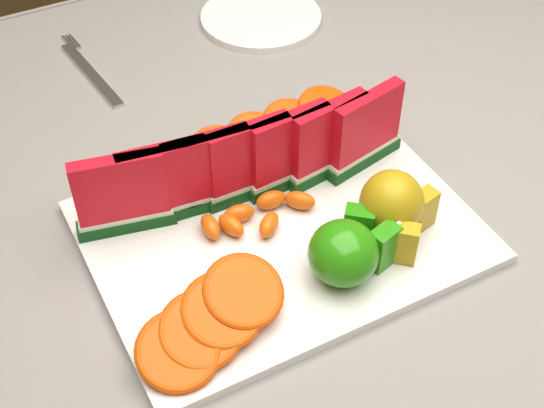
{
  "coord_description": "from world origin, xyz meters",
  "views": [
    {
      "loc": [
        -0.32,
        -0.56,
        1.36
      ],
      "look_at": [
        -0.06,
        -0.07,
        0.81
      ],
      "focal_mm": 50.0,
      "sensor_mm": 36.0,
      "label": 1
    }
  ],
  "objects_px": {
    "pear_cluster": "(394,206)",
    "fork": "(89,71)",
    "apple_cluster": "(348,250)",
    "side_plate": "(261,18)",
    "platter": "(280,232)"
  },
  "relations": [
    {
      "from": "fork",
      "to": "side_plate",
      "type": "bearing_deg",
      "value": 1.85
    },
    {
      "from": "apple_cluster",
      "to": "fork",
      "type": "height_order",
      "value": "apple_cluster"
    },
    {
      "from": "fork",
      "to": "apple_cluster",
      "type": "bearing_deg",
      "value": -76.03
    },
    {
      "from": "platter",
      "to": "apple_cluster",
      "type": "relative_size",
      "value": 3.76
    },
    {
      "from": "pear_cluster",
      "to": "platter",
      "type": "bearing_deg",
      "value": 149.51
    },
    {
      "from": "pear_cluster",
      "to": "fork",
      "type": "height_order",
      "value": "pear_cluster"
    },
    {
      "from": "apple_cluster",
      "to": "pear_cluster",
      "type": "relative_size",
      "value": 1.06
    },
    {
      "from": "apple_cluster",
      "to": "pear_cluster",
      "type": "xyz_separation_m",
      "value": [
        0.07,
        0.03,
        0.01
      ]
    },
    {
      "from": "apple_cluster",
      "to": "pear_cluster",
      "type": "bearing_deg",
      "value": 19.57
    },
    {
      "from": "platter",
      "to": "pear_cluster",
      "type": "relative_size",
      "value": 3.98
    },
    {
      "from": "platter",
      "to": "apple_cluster",
      "type": "height_order",
      "value": "apple_cluster"
    },
    {
      "from": "pear_cluster",
      "to": "side_plate",
      "type": "distance_m",
      "value": 0.47
    },
    {
      "from": "apple_cluster",
      "to": "pear_cluster",
      "type": "height_order",
      "value": "pear_cluster"
    },
    {
      "from": "pear_cluster",
      "to": "fork",
      "type": "relative_size",
      "value": 0.51
    },
    {
      "from": "platter",
      "to": "apple_cluster",
      "type": "distance_m",
      "value": 0.1
    }
  ]
}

